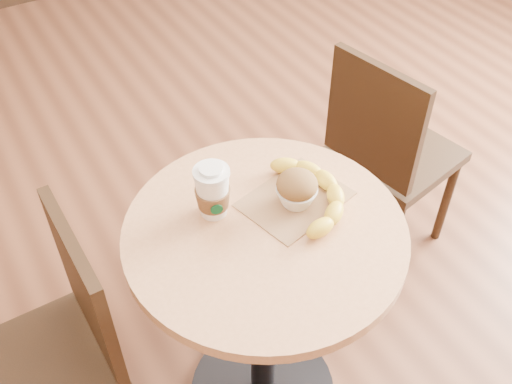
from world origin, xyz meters
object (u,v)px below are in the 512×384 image
banana (312,191)px  chair_left (59,353)px  muffin (297,189)px  coffee_cup (213,193)px  chair_right (387,152)px  cafe_table (264,293)px

banana → chair_left: bearing=-172.9°
chair_left → muffin: bearing=78.8°
coffee_cup → chair_right: bearing=31.4°
chair_left → chair_right: (1.17, 0.18, 0.01)m
cafe_table → chair_left: bearing=164.4°
cafe_table → chair_right: bearing=25.5°
chair_right → muffin: muffin is taller
muffin → chair_right: bearing=27.0°
chair_right → coffee_cup: (-0.75, -0.22, 0.36)m
chair_right → coffee_cup: coffee_cup is taller
chair_right → coffee_cup: 0.86m
cafe_table → muffin: bearing=17.1°
chair_left → chair_right: 1.18m
chair_left → chair_right: size_ratio=0.99×
chair_left → muffin: 0.70m
muffin → banana: (0.04, -0.00, -0.02)m
cafe_table → coffee_cup: 0.33m
cafe_table → chair_right: chair_right is taller
coffee_cup → banana: size_ratio=0.47×
cafe_table → chair_left: size_ratio=0.92×
chair_left → chair_right: chair_right is taller
chair_right → coffee_cup: size_ratio=6.04×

